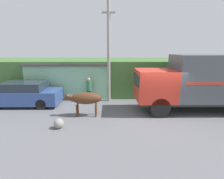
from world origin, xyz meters
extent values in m
plane|color=slate|center=(0.00, 0.00, 0.00)|extent=(60.00, 60.00, 0.00)
cube|color=#426B33|center=(0.00, 6.64, 1.39)|extent=(32.00, 6.77, 2.77)
cube|color=#8CC69E|center=(-5.93, 4.39, 1.24)|extent=(6.13, 2.40, 2.48)
cube|color=#4C4742|center=(-5.93, 4.39, 2.56)|extent=(6.43, 2.70, 0.16)
cube|color=#2D2D2D|center=(2.37, 0.68, 0.64)|extent=(6.61, 1.81, 0.18)
cube|color=red|center=(-0.15, 0.68, 1.62)|extent=(2.16, 2.26, 1.77)
cube|color=#232D38|center=(-1.25, 0.68, 1.94)|extent=(0.04, 1.92, 0.62)
cube|color=#4C5156|center=(3.45, 0.68, 2.04)|extent=(5.03, 2.26, 2.62)
cylinder|color=black|center=(-0.04, -0.20, 0.55)|extent=(1.10, 0.50, 1.10)
ellipsoid|color=#512D19|center=(-4.08, 0.01, 1.01)|extent=(1.68, 0.66, 0.66)
ellipsoid|color=#512D19|center=(-5.04, 0.01, 1.10)|extent=(0.49, 0.29, 0.29)
cone|color=#B7AD93|center=(-5.04, -0.11, 1.24)|extent=(0.06, 0.06, 0.11)
cone|color=#B7AD93|center=(-5.04, 0.12, 1.24)|extent=(0.06, 0.06, 0.11)
cylinder|color=#512D19|center=(-4.60, -0.18, 0.34)|extent=(0.09, 0.09, 0.68)
cylinder|color=#512D19|center=(-4.60, 0.19, 0.34)|extent=(0.09, 0.09, 0.68)
cylinder|color=#512D19|center=(-3.56, -0.18, 0.34)|extent=(0.09, 0.09, 0.68)
cylinder|color=#512D19|center=(-3.56, 0.19, 0.34)|extent=(0.09, 0.09, 0.68)
cube|color=#334C8C|center=(-8.49, 1.89, 0.62)|extent=(4.73, 1.88, 0.87)
cube|color=#232D38|center=(-8.38, 1.89, 1.31)|extent=(2.60, 1.73, 0.53)
cylinder|color=black|center=(-7.03, 1.11, 0.33)|extent=(0.66, 0.30, 0.66)
cube|color=#38332D|center=(-4.25, 2.79, 0.40)|extent=(0.37, 0.32, 0.79)
cylinder|color=#33724C|center=(-4.25, 2.79, 1.14)|extent=(0.49, 0.49, 0.69)
sphere|color=tan|center=(-4.25, 2.79, 1.60)|extent=(0.23, 0.23, 0.23)
cylinder|color=#9E998E|center=(-2.85, 2.88, 3.40)|extent=(0.23, 0.23, 6.80)
cube|color=#9E998E|center=(-2.85, 2.88, 5.99)|extent=(0.90, 0.18, 0.10)
sphere|color=gray|center=(-5.20, -1.59, 0.23)|extent=(0.47, 0.47, 0.47)
camera|label=1|loc=(-2.78, -9.29, 3.67)|focal=28.00mm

